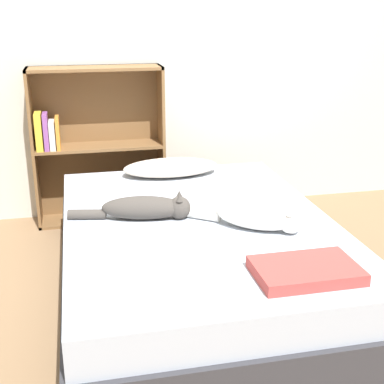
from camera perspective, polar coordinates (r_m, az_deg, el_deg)
ground_plane at (r=2.94m, az=0.62°, el=-10.70°), size 8.00×8.00×0.00m
wall_back at (r=3.89m, az=-4.01°, el=16.01°), size 8.00×0.06×2.50m
bed at (r=2.84m, az=0.64°, el=-7.01°), size 1.39×1.94×0.43m
pillow at (r=3.46m, az=-2.30°, el=2.65°), size 0.61×0.30×0.10m
cat_light at (r=2.64m, az=6.91°, el=-2.53°), size 0.54×0.44×0.14m
cat_dark at (r=2.75m, az=-4.84°, el=-1.70°), size 0.63×0.22×0.14m
bookshelf at (r=3.82m, az=-10.43°, el=5.13°), size 0.90×0.26×1.09m
blanket_fold at (r=2.24m, az=12.04°, el=-8.20°), size 0.42×0.28×0.05m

